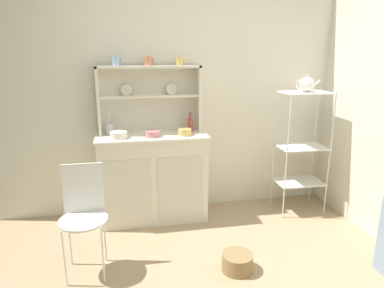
{
  "coord_description": "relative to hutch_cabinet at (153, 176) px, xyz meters",
  "views": [
    {
      "loc": [
        -0.57,
        -1.9,
        1.68
      ],
      "look_at": [
        0.01,
        1.12,
        0.84
      ],
      "focal_mm": 32.33,
      "sensor_mm": 36.0,
      "label": 1
    }
  ],
  "objects": [
    {
      "name": "jam_bottle",
      "position": [
        0.4,
        0.09,
        0.5
      ],
      "size": [
        0.06,
        0.06,
        0.19
      ],
      "color": "#B74C47",
      "rests_on": "hutch_cabinet"
    },
    {
      "name": "cup_sky_0",
      "position": [
        -0.3,
        0.12,
        1.13
      ],
      "size": [
        0.09,
        0.07,
        0.09
      ],
      "color": "#8EB2D1",
      "rests_on": "hutch_shelf_unit"
    },
    {
      "name": "bowl_cream_small",
      "position": [
        0.31,
        -0.07,
        0.46
      ],
      "size": [
        0.13,
        0.13,
        0.06
      ],
      "primitive_type": "cylinder",
      "color": "#DBB760",
      "rests_on": "hutch_cabinet"
    },
    {
      "name": "wall_back",
      "position": [
        0.34,
        0.26,
        0.8
      ],
      "size": [
        3.84,
        0.05,
        2.5
      ],
      "primitive_type": "cube",
      "color": "silver",
      "rests_on": "ground"
    },
    {
      "name": "bakers_rack",
      "position": [
        1.53,
        -0.1,
        0.32
      ],
      "size": [
        0.49,
        0.33,
        1.27
      ],
      "color": "silver",
      "rests_on": "ground"
    },
    {
      "name": "hutch_shelf_unit",
      "position": [
        0.0,
        0.16,
        0.81
      ],
      "size": [
        1.0,
        0.18,
        0.65
      ],
      "color": "silver",
      "rests_on": "hutch_cabinet"
    },
    {
      "name": "bowl_floral_medium",
      "position": [
        0.0,
        -0.07,
        0.46
      ],
      "size": [
        0.14,
        0.14,
        0.05
      ],
      "primitive_type": "cylinder",
      "color": "#D17A84",
      "rests_on": "hutch_cabinet"
    },
    {
      "name": "bowl_mixing_large",
      "position": [
        -0.31,
        -0.07,
        0.46
      ],
      "size": [
        0.16,
        0.16,
        0.06
      ],
      "primitive_type": "cylinder",
      "color": "silver",
      "rests_on": "hutch_cabinet"
    },
    {
      "name": "hutch_cabinet",
      "position": [
        0.0,
        0.0,
        0.0
      ],
      "size": [
        1.07,
        0.45,
        0.88
      ],
      "color": "silver",
      "rests_on": "ground"
    },
    {
      "name": "utensil_jar",
      "position": [
        -0.4,
        0.08,
        0.49
      ],
      "size": [
        0.08,
        0.08,
        0.24
      ],
      "color": "#B2B7C6",
      "rests_on": "hutch_cabinet"
    },
    {
      "name": "porcelain_teapot",
      "position": [
        1.53,
        -0.1,
        0.89
      ],
      "size": [
        0.24,
        0.15,
        0.17
      ],
      "color": "white",
      "rests_on": "bakers_rack"
    },
    {
      "name": "cup_gold_2",
      "position": [
        0.3,
        0.12,
        1.12
      ],
      "size": [
        0.08,
        0.07,
        0.08
      ],
      "color": "#DBB760",
      "rests_on": "hutch_shelf_unit"
    },
    {
      "name": "floor_basket",
      "position": [
        0.57,
        -1.01,
        -0.38
      ],
      "size": [
        0.24,
        0.24,
        0.14
      ],
      "primitive_type": "cylinder",
      "color": "#93754C",
      "rests_on": "ground"
    },
    {
      "name": "cup_terracotta_1",
      "position": [
        -0.0,
        0.12,
        1.12
      ],
      "size": [
        0.09,
        0.08,
        0.08
      ],
      "color": "#C67556",
      "rests_on": "hutch_shelf_unit"
    },
    {
      "name": "wire_chair",
      "position": [
        -0.59,
        -0.77,
        0.07
      ],
      "size": [
        0.36,
        0.36,
        0.85
      ],
      "rotation": [
        0.0,
        0.0,
        -0.0
      ],
      "color": "white",
      "rests_on": "ground"
    }
  ]
}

